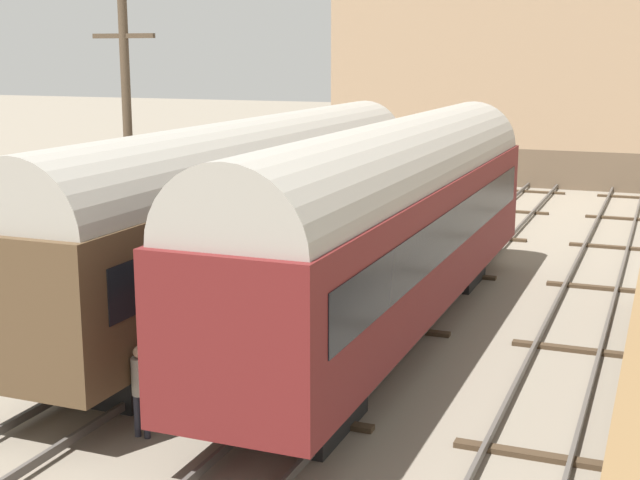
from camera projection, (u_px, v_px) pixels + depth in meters
The scene contains 8 objects.
ground_plane at pixel (360, 370), 19.55m from camera, with size 200.00×200.00×0.00m, color slate.
track_left at pixel (195, 342), 21.01m from camera, with size 2.60×60.00×0.26m.
track_middle at pixel (360, 364), 19.52m from camera, with size 2.60×60.00×0.26m.
track_right at pixel (552, 389), 18.03m from camera, with size 2.60×60.00×0.26m.
train_car_maroon at pixel (394, 216), 21.14m from camera, with size 2.93×17.67×5.29m.
train_car_brown at pixel (253, 203), 23.38m from camera, with size 2.89×18.67×5.17m.
person_worker at pixel (140, 383), 15.92m from camera, with size 0.32×0.32×1.73m.
utility_pole at pixel (129, 152), 23.21m from camera, with size 1.80×0.24×8.23m.
Camera 1 is at (6.02, -17.56, 6.83)m, focal length 50.00 mm.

